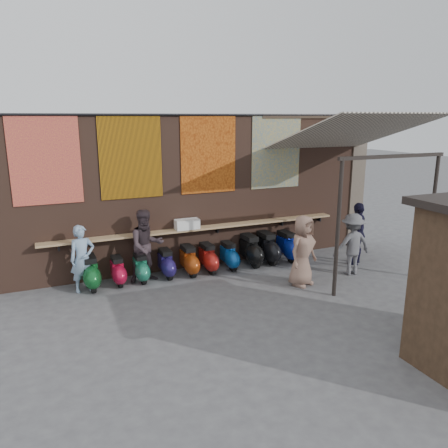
% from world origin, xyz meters
% --- Properties ---
extents(ground, '(70.00, 70.00, 0.00)m').
position_xyz_m(ground, '(0.00, 0.00, 0.00)').
color(ground, '#474749').
rests_on(ground, ground).
extents(brick_wall, '(10.00, 0.40, 4.00)m').
position_xyz_m(brick_wall, '(0.00, 2.70, 2.00)').
color(brick_wall, brown).
rests_on(brick_wall, ground).
extents(pier_right, '(0.50, 0.50, 4.00)m').
position_xyz_m(pier_right, '(5.20, 2.70, 2.00)').
color(pier_right, '#4C4238').
rests_on(pier_right, ground).
extents(eating_counter, '(8.00, 0.32, 0.05)m').
position_xyz_m(eating_counter, '(0.00, 2.33, 1.10)').
color(eating_counter, '#9E7A51').
rests_on(eating_counter, brick_wall).
extents(shelf_box, '(0.62, 0.29, 0.26)m').
position_xyz_m(shelf_box, '(-0.38, 2.30, 1.25)').
color(shelf_box, white).
rests_on(shelf_box, eating_counter).
extents(tapestry_redgold, '(1.50, 0.02, 2.00)m').
position_xyz_m(tapestry_redgold, '(-3.60, 2.48, 3.00)').
color(tapestry_redgold, maroon).
rests_on(tapestry_redgold, brick_wall).
extents(tapestry_sun, '(1.50, 0.02, 2.00)m').
position_xyz_m(tapestry_sun, '(-1.70, 2.48, 3.00)').
color(tapestry_sun, orange).
rests_on(tapestry_sun, brick_wall).
extents(tapestry_orange, '(1.50, 0.02, 2.00)m').
position_xyz_m(tapestry_orange, '(0.30, 2.48, 3.00)').
color(tapestry_orange, '#B75816').
rests_on(tapestry_orange, brick_wall).
extents(tapestry_multi, '(1.50, 0.02, 2.00)m').
position_xyz_m(tapestry_multi, '(2.30, 2.48, 3.00)').
color(tapestry_multi, '#285B94').
rests_on(tapestry_multi, brick_wall).
extents(hang_rail, '(9.50, 0.06, 0.06)m').
position_xyz_m(hang_rail, '(0.00, 2.47, 3.98)').
color(hang_rail, black).
rests_on(hang_rail, brick_wall).
extents(scooter_stool_0, '(0.37, 0.83, 0.78)m').
position_xyz_m(scooter_stool_0, '(-2.87, 2.01, 0.39)').
color(scooter_stool_0, '#105221').
rests_on(scooter_stool_0, ground).
extents(scooter_stool_1, '(0.32, 0.71, 0.67)m').
position_xyz_m(scooter_stool_1, '(-2.24, 2.04, 0.34)').
color(scooter_stool_1, '#B10D2F').
rests_on(scooter_stool_1, ground).
extents(scooter_stool_2, '(0.32, 0.71, 0.68)m').
position_xyz_m(scooter_stool_2, '(-1.69, 2.02, 0.34)').
color(scooter_stool_2, '#1C7153').
rests_on(scooter_stool_2, ground).
extents(scooter_stool_3, '(0.33, 0.74, 0.70)m').
position_xyz_m(scooter_stool_3, '(-1.04, 2.05, 0.35)').
color(scooter_stool_3, '#211855').
rests_on(scooter_stool_3, ground).
extents(scooter_stool_4, '(0.35, 0.78, 0.74)m').
position_xyz_m(scooter_stool_4, '(-0.45, 1.99, 0.37)').
color(scooter_stool_4, '#88320C').
rests_on(scooter_stool_4, ground).
extents(scooter_stool_5, '(0.35, 0.77, 0.73)m').
position_xyz_m(scooter_stool_5, '(0.07, 2.00, 0.37)').
color(scooter_stool_5, maroon).
rests_on(scooter_stool_5, ground).
extents(scooter_stool_6, '(0.33, 0.74, 0.71)m').
position_xyz_m(scooter_stool_6, '(0.67, 1.99, 0.35)').
color(scooter_stool_6, '#0E448D').
rests_on(scooter_stool_6, ground).
extents(scooter_stool_7, '(0.39, 0.87, 0.83)m').
position_xyz_m(scooter_stool_7, '(1.31, 2.01, 0.42)').
color(scooter_stool_7, black).
rests_on(scooter_stool_7, ground).
extents(scooter_stool_8, '(0.40, 0.89, 0.84)m').
position_xyz_m(scooter_stool_8, '(1.84, 2.03, 0.42)').
color(scooter_stool_8, black).
rests_on(scooter_stool_8, ground).
extents(scooter_stool_9, '(0.38, 0.85, 0.81)m').
position_xyz_m(scooter_stool_9, '(2.45, 1.98, 0.40)').
color(scooter_stool_9, navy).
rests_on(scooter_stool_9, ground).
extents(diner_left, '(0.62, 0.45, 1.56)m').
position_xyz_m(diner_left, '(-3.03, 1.95, 0.78)').
color(diner_left, '#7F9CB9').
rests_on(diner_left, ground).
extents(diner_right, '(0.93, 0.76, 1.79)m').
position_xyz_m(diner_right, '(-1.53, 2.00, 0.89)').
color(diner_right, '#33282D').
rests_on(diner_right, ground).
extents(shopper_navy, '(1.04, 0.95, 1.71)m').
position_xyz_m(shopper_navy, '(4.04, 0.99, 0.85)').
color(shopper_navy, black).
rests_on(shopper_navy, ground).
extents(shopper_grey, '(1.07, 0.67, 1.59)m').
position_xyz_m(shopper_grey, '(3.36, 0.39, 0.79)').
color(shopper_grey, '#57575C').
rests_on(shopper_grey, ground).
extents(shopper_tan, '(0.98, 0.81, 1.71)m').
position_xyz_m(shopper_tan, '(1.79, 0.25, 0.86)').
color(shopper_tan, '#856455').
rests_on(shopper_tan, ground).
extents(awning_canvas, '(3.20, 3.28, 0.97)m').
position_xyz_m(awning_canvas, '(3.50, 0.90, 3.55)').
color(awning_canvas, beige).
rests_on(awning_canvas, brick_wall).
extents(awning_ledger, '(3.30, 0.08, 0.12)m').
position_xyz_m(awning_ledger, '(3.50, 2.49, 3.95)').
color(awning_ledger, '#33261C').
rests_on(awning_ledger, brick_wall).
extents(awning_header, '(3.00, 0.08, 0.08)m').
position_xyz_m(awning_header, '(3.50, -0.60, 3.08)').
color(awning_header, black).
rests_on(awning_header, awning_post_left).
extents(awning_post_left, '(0.09, 0.09, 3.10)m').
position_xyz_m(awning_post_left, '(2.10, -0.60, 1.55)').
color(awning_post_left, black).
rests_on(awning_post_left, ground).
extents(awning_post_right, '(0.09, 0.09, 3.10)m').
position_xyz_m(awning_post_right, '(4.90, -0.60, 1.55)').
color(awning_post_right, black).
rests_on(awning_post_right, ground).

